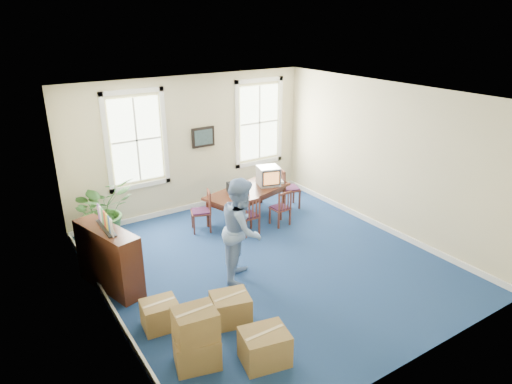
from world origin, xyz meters
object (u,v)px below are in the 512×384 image
conference_table (248,204)px  credenza (109,258)px  crt_tv (268,176)px  cardboard_boxes (207,326)px  potted_plant (103,210)px  chair_near_left (248,215)px  man (242,229)px

conference_table → credenza: bearing=-178.4°
crt_tv → cardboard_boxes: 5.06m
conference_table → potted_plant: bearing=151.5°
potted_plant → crt_tv: bearing=-9.4°
chair_near_left → cardboard_boxes: bearing=49.9°
man → cardboard_boxes: man is taller
conference_table → man: (-1.44, -2.12, 0.59)m
conference_table → chair_near_left: (-0.42, -0.70, 0.08)m
potted_plant → cardboard_boxes: potted_plant is taller
potted_plant → credenza: bearing=-103.0°
crt_tv → cardboard_boxes: bearing=-117.8°
crt_tv → man: size_ratio=0.28×
man → potted_plant: 3.25m
potted_plant → man: bearing=-58.9°
chair_near_left → cardboard_boxes: 3.80m
man → conference_table: bearing=3.9°
man → credenza: (-2.09, 0.96, -0.37)m
chair_near_left → man: size_ratio=0.46×
chair_near_left → cardboard_boxes: cardboard_boxes is taller
man → cardboard_boxes: size_ratio=1.18×
conference_table → crt_tv: 0.83m
chair_near_left → crt_tv: bearing=-143.4°
potted_plant → cardboard_boxes: size_ratio=0.86×
conference_table → chair_near_left: 0.82m
conference_table → man: bearing=-140.8°
credenza → potted_plant: potted_plant is taller
cardboard_boxes → chair_near_left: bearing=49.3°
chair_near_left → cardboard_boxes: (-2.48, -2.89, 0.02)m
potted_plant → cardboard_boxes: 4.25m
man → credenza: bearing=103.5°
man → crt_tv: bearing=-5.3°
man → potted_plant: man is taller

